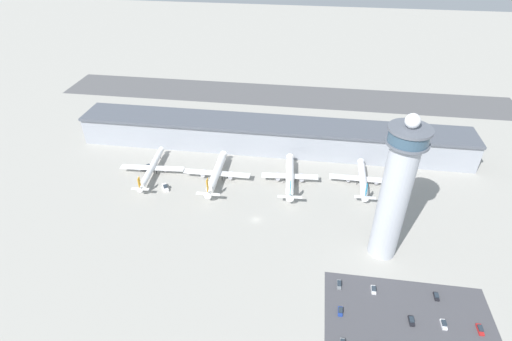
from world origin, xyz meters
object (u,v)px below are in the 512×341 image
(airplane_gate_bravo, at_px, (216,173))
(control_tower, at_px, (395,191))
(airplane_gate_delta, at_px, (363,179))
(car_red_hatchback, at_px, (436,296))
(car_navy_sedan, at_px, (480,329))
(airplane_gate_charlie, at_px, (290,176))
(service_truck_catering, at_px, (150,167))
(car_maroon_suv, at_px, (411,321))
(car_black_suv, at_px, (444,324))
(service_truck_fuel, at_px, (165,187))
(airplane_gate_alpha, at_px, (152,168))
(car_yellow_taxi, at_px, (373,290))
(car_silver_sedan, at_px, (340,311))
(car_white_wagon, at_px, (339,284))

(airplane_gate_bravo, bearing_deg, control_tower, -26.76)
(airplane_gate_delta, relative_size, car_red_hatchback, 8.64)
(airplane_gate_bravo, bearing_deg, car_navy_sedan, -34.08)
(airplane_gate_charlie, distance_m, service_truck_catering, 83.90)
(airplane_gate_delta, distance_m, car_maroon_suv, 88.03)
(car_black_suv, bearing_deg, service_truck_fuel, 152.93)
(airplane_gate_alpha, distance_m, car_yellow_taxi, 137.45)
(service_truck_catering, height_order, car_maroon_suv, service_truck_catering)
(service_truck_catering, distance_m, car_yellow_taxi, 143.46)
(airplane_gate_alpha, height_order, airplane_gate_bravo, airplane_gate_bravo)
(control_tower, height_order, airplane_gate_delta, control_tower)
(control_tower, bearing_deg, car_silver_sedan, -118.28)
(airplane_gate_alpha, height_order, car_silver_sedan, airplane_gate_alpha)
(control_tower, xyz_separation_m, airplane_gate_charlie, (-45.26, 46.71, -29.21))
(car_maroon_suv, bearing_deg, car_white_wagon, 153.05)
(airplane_gate_charlie, height_order, car_silver_sedan, airplane_gate_charlie)
(airplane_gate_bravo, xyz_separation_m, car_white_wagon, (67.21, -66.43, -4.15))
(control_tower, distance_m, car_navy_sedan, 58.86)
(car_silver_sedan, distance_m, car_navy_sedan, 51.16)
(airplane_gate_bravo, relative_size, car_yellow_taxi, 9.81)
(car_yellow_taxi, bearing_deg, car_black_suv, -27.43)
(airplane_gate_delta, xyz_separation_m, car_silver_sedan, (-14.36, -86.75, -3.64))
(airplane_gate_bravo, bearing_deg, airplane_gate_charlie, 4.15)
(control_tower, height_order, car_black_suv, control_tower)
(car_white_wagon, bearing_deg, control_tower, 49.42)
(car_red_hatchback, bearing_deg, airplane_gate_charlie, 132.71)
(airplane_gate_bravo, distance_m, car_white_wagon, 94.59)
(airplane_gate_delta, bearing_deg, car_red_hatchback, -71.92)
(car_silver_sedan, distance_m, car_maroon_suv, 26.55)
(service_truck_fuel, height_order, car_white_wagon, service_truck_fuel)
(service_truck_fuel, distance_m, car_black_suv, 148.14)
(car_yellow_taxi, bearing_deg, airplane_gate_charlie, 119.53)
(control_tower, bearing_deg, service_truck_catering, 158.94)
(car_yellow_taxi, bearing_deg, car_maroon_suv, -45.29)
(car_black_suv, relative_size, car_maroon_suv, 0.99)
(airplane_gate_alpha, xyz_separation_m, car_navy_sedan, (157.00, -80.71, -3.60))
(control_tower, relative_size, car_red_hatchback, 16.20)
(car_white_wagon, bearing_deg, service_truck_catering, 146.54)
(car_yellow_taxi, bearing_deg, car_white_wagon, 177.30)
(control_tower, height_order, car_yellow_taxi, control_tower)
(airplane_gate_alpha, relative_size, airplane_gate_delta, 1.18)
(car_black_suv, bearing_deg, car_red_hatchback, 89.18)
(car_silver_sedan, bearing_deg, control_tower, 61.72)
(service_truck_catering, relative_size, car_navy_sedan, 1.55)
(airplane_gate_alpha, xyz_separation_m, airplane_gate_delta, (120.21, 6.59, 0.02))
(car_red_hatchback, bearing_deg, car_silver_sedan, -161.55)
(car_white_wagon, bearing_deg, airplane_gate_alpha, 147.65)
(service_truck_catering, bearing_deg, airplane_gate_delta, 0.53)
(car_yellow_taxi, height_order, car_white_wagon, car_white_wagon)
(airplane_gate_charlie, distance_m, car_silver_sedan, 86.72)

